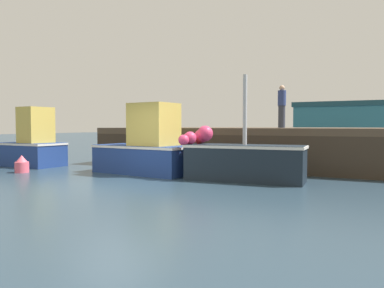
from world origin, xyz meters
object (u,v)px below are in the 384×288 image
object	(u,v)px
dockworker	(282,106)
mooring_buoy_foreground	(22,165)
fishing_boat_near_left	(32,146)
fishing_boat_near_right	(147,148)
fishing_boat_mid	(241,160)

from	to	relation	value
dockworker	mooring_buoy_foreground	world-z (taller)	dockworker
mooring_buoy_foreground	fishing_boat_near_left	bearing A→B (deg)	130.44
fishing_boat_near_left	fishing_boat_near_right	size ratio (longest dim) A/B	0.74
fishing_boat_near_left	fishing_boat_near_right	world-z (taller)	fishing_boat_near_right
fishing_boat_near_left	fishing_boat_mid	bearing A→B (deg)	-0.80
fishing_boat_near_left	dockworker	distance (m)	10.47
fishing_boat_near_right	mooring_buoy_foreground	size ratio (longest dim) A/B	6.06
fishing_boat_near_left	fishing_boat_near_right	bearing A→B (deg)	1.01
dockworker	mooring_buoy_foreground	xyz separation A→B (m)	(-7.54, -6.82, -2.19)
dockworker	fishing_boat_mid	bearing A→B (deg)	-89.64
fishing_boat_near_right	dockworker	distance (m)	6.30
mooring_buoy_foreground	dockworker	bearing A→B (deg)	42.11
fishing_boat_near_right	dockworker	bearing A→B (deg)	55.37
fishing_boat_near_left	mooring_buoy_foreground	distance (m)	2.31
fishing_boat_near_right	dockworker	size ratio (longest dim) A/B	2.09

